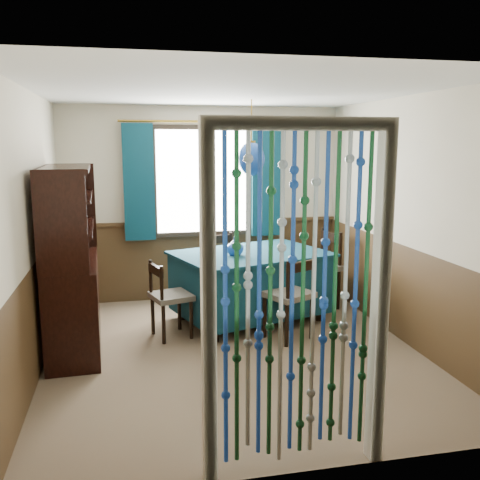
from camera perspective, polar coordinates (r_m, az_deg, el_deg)
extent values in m
plane|color=brown|center=(5.38, -0.68, -11.88)|extent=(4.00, 4.00, 0.00)
plane|color=silver|center=(5.01, -0.74, 15.66)|extent=(4.00, 4.00, 0.00)
plane|color=beige|center=(7.00, -3.95, 3.85)|extent=(3.60, 0.00, 3.60)
plane|color=beige|center=(3.15, 6.53, -4.13)|extent=(3.60, 0.00, 3.60)
plane|color=beige|center=(5.02, -21.30, 0.62)|extent=(0.00, 4.00, 4.00)
plane|color=beige|center=(5.68, 17.40, 1.91)|extent=(0.00, 4.00, 4.00)
plane|color=#422E19|center=(7.11, -3.86, -2.18)|extent=(3.60, 0.00, 3.60)
plane|color=#422E19|center=(3.43, 6.18, -16.31)|extent=(3.60, 0.00, 3.60)
plane|color=#422E19|center=(5.18, -20.59, -7.57)|extent=(0.00, 4.00, 4.00)
plane|color=#422E19|center=(5.82, 16.88, -5.41)|extent=(0.00, 4.00, 4.00)
cube|color=black|center=(6.93, -3.92, 6.27)|extent=(1.32, 0.12, 1.42)
cube|color=#0C3140|center=(6.18, 1.16, -4.59)|extent=(1.86, 1.52, 0.65)
cube|color=#0C3140|center=(6.10, 1.17, -1.49)|extent=(1.93, 1.60, 0.03)
cylinder|color=black|center=(5.64, -2.61, -10.09)|extent=(0.07, 0.07, 0.14)
cylinder|color=black|center=(6.33, 8.38, -7.89)|extent=(0.07, 0.07, 0.14)
cylinder|color=black|center=(6.34, -6.06, -7.78)|extent=(0.07, 0.07, 0.14)
cylinder|color=black|center=(6.96, 4.16, -6.10)|extent=(0.07, 0.07, 0.14)
cylinder|color=black|center=(5.47, 4.99, -9.05)|extent=(0.04, 0.04, 0.45)
cylinder|color=black|center=(5.71, 7.65, -8.27)|extent=(0.04, 0.04, 0.45)
cylinder|color=black|center=(5.70, 2.63, -8.19)|extent=(0.04, 0.04, 0.45)
cylinder|color=black|center=(5.93, 5.27, -7.48)|extent=(0.04, 0.04, 0.45)
cube|color=#5B5549|center=(5.62, 5.18, -5.77)|extent=(0.58, 0.57, 0.06)
cube|color=black|center=(5.42, 6.55, -2.82)|extent=(0.36, 0.20, 0.10)
cylinder|color=black|center=(5.33, 5.14, -4.57)|extent=(0.04, 0.04, 0.44)
cylinder|color=black|center=(5.57, 7.83, -3.95)|extent=(0.04, 0.04, 0.44)
cylinder|color=black|center=(7.09, -0.97, -4.47)|extent=(0.04, 0.04, 0.45)
cylinder|color=black|center=(6.98, -3.75, -4.74)|extent=(0.04, 0.04, 0.45)
cylinder|color=black|center=(6.79, 0.05, -5.15)|extent=(0.04, 0.04, 0.45)
cylinder|color=black|center=(6.67, -2.83, -5.45)|extent=(0.04, 0.04, 0.45)
cube|color=#5B5549|center=(6.82, -1.89, -2.87)|extent=(0.50, 0.49, 0.06)
cube|color=black|center=(6.92, -2.41, 0.11)|extent=(0.38, 0.10, 0.10)
cylinder|color=black|center=(7.00, -1.01, -0.92)|extent=(0.04, 0.04, 0.44)
cylinder|color=black|center=(6.89, -3.82, -1.14)|extent=(0.04, 0.04, 0.44)
cylinder|color=black|center=(5.87, -9.28, -7.95)|extent=(0.04, 0.04, 0.41)
cylinder|color=black|center=(5.58, -8.15, -8.90)|extent=(0.04, 0.04, 0.41)
cylinder|color=black|center=(5.97, -6.49, -7.56)|extent=(0.04, 0.04, 0.41)
cylinder|color=black|center=(5.69, -5.22, -8.46)|extent=(0.04, 0.04, 0.41)
cube|color=#5B5549|center=(5.71, -7.34, -5.97)|extent=(0.49, 0.50, 0.06)
cube|color=black|center=(5.57, -8.98, -3.17)|extent=(0.14, 0.34, 0.09)
cylinder|color=black|center=(5.75, -9.50, -4.09)|extent=(0.04, 0.04, 0.41)
cylinder|color=black|center=(5.46, -8.35, -4.84)|extent=(0.04, 0.04, 0.41)
cylinder|color=black|center=(6.74, 10.44, -5.27)|extent=(0.05, 0.05, 0.49)
cylinder|color=black|center=(7.06, 8.58, -4.51)|extent=(0.05, 0.05, 0.49)
cylinder|color=black|center=(6.54, 7.73, -5.68)|extent=(0.05, 0.05, 0.49)
cylinder|color=black|center=(6.86, 5.96, -4.87)|extent=(0.05, 0.05, 0.49)
cube|color=#5B5549|center=(6.73, 8.24, -2.80)|extent=(0.55, 0.56, 0.06)
cube|color=black|center=(6.77, 9.72, 0.31)|extent=(0.13, 0.42, 0.11)
cylinder|color=black|center=(6.64, 10.64, -1.24)|extent=(0.04, 0.04, 0.48)
cylinder|color=black|center=(6.96, 8.76, -0.66)|extent=(0.04, 0.04, 0.48)
cube|color=black|center=(5.59, -17.30, -6.58)|extent=(0.54, 1.41, 0.91)
cube|color=black|center=(4.75, -18.57, 1.66)|extent=(0.43, 0.07, 0.91)
cube|color=black|center=(6.06, -17.22, 3.49)|extent=(0.43, 0.07, 0.91)
cube|color=black|center=(5.37, -18.07, 7.29)|extent=(0.49, 1.41, 0.04)
cube|color=black|center=(5.43, -20.13, 2.59)|extent=(0.09, 1.37, 0.91)
cube|color=black|center=(5.42, -17.42, 1.30)|extent=(0.44, 1.33, 0.02)
cube|color=black|center=(5.38, -17.59, 4.45)|extent=(0.44, 1.33, 0.02)
cylinder|color=olive|center=(5.97, 1.22, 11.70)|extent=(0.01, 0.01, 0.64)
ellipsoid|color=navy|center=(5.97, 1.21, 8.63)|extent=(0.30, 0.30, 0.37)
cylinder|color=olive|center=(5.97, 1.22, 10.39)|extent=(0.09, 0.09, 0.03)
imported|color=navy|center=(5.94, -0.55, -0.75)|extent=(0.18, 0.18, 0.19)
imported|color=beige|center=(5.14, -17.49, 1.28)|extent=(0.29, 0.29, 0.05)
imported|color=beige|center=(5.71, -16.87, -0.62)|extent=(0.19, 0.19, 0.17)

